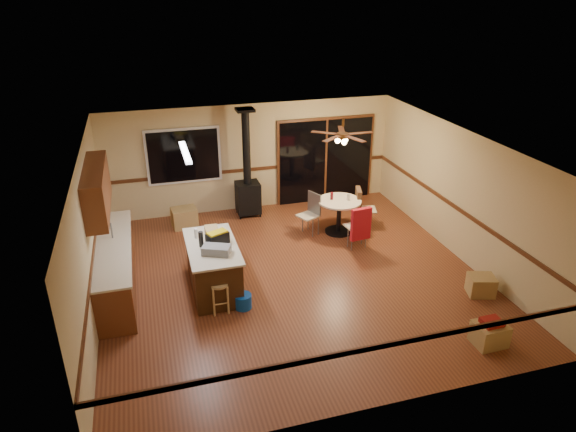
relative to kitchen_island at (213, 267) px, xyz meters
name	(u,v)px	position (x,y,z in m)	size (l,w,h in m)	color
floor	(292,276)	(1.50, 0.00, -0.45)	(7.00, 7.00, 0.00)	brown
ceiling	(293,146)	(1.50, 0.00, 2.15)	(7.00, 7.00, 0.00)	silver
wall_back	(251,157)	(1.50, 3.50, 0.85)	(7.00, 7.00, 0.00)	tan
wall_front	(375,329)	(1.50, -3.50, 0.85)	(7.00, 7.00, 0.00)	tan
wall_left	(89,240)	(-2.00, 0.00, 0.85)	(7.00, 7.00, 0.00)	tan
wall_right	(461,195)	(5.00, 0.00, 0.85)	(7.00, 7.00, 0.00)	tan
chair_rail	(293,230)	(1.50, 0.00, 0.55)	(7.00, 7.00, 0.08)	#4E2713
window	(184,156)	(-0.10, 3.45, 1.05)	(1.72, 0.10, 1.32)	black
sliding_door	(325,161)	(3.40, 3.45, 0.60)	(2.52, 0.10, 2.10)	black
lower_cabinets	(116,268)	(-1.70, 0.50, -0.02)	(0.60, 3.00, 0.86)	brown
countertop	(113,246)	(-1.70, 0.50, 0.43)	(0.64, 3.04, 0.04)	beige
upper_cabinets	(97,190)	(-1.83, 0.70, 1.45)	(0.35, 2.00, 0.80)	brown
kitchen_island	(213,267)	(0.00, 0.00, 0.00)	(0.88, 1.68, 0.90)	#3A210E
wood_stove	(248,187)	(1.30, 3.05, 0.28)	(0.55, 0.50, 2.52)	black
ceiling_fan	(342,137)	(3.05, 1.55, 1.76)	(0.24, 0.24, 0.55)	brown
fluorescent_strip	(185,152)	(-0.30, 0.30, 2.11)	(0.10, 1.20, 0.04)	white
toolbox_grey	(216,250)	(0.03, -0.33, 0.52)	(0.47, 0.26, 0.15)	slate
toolbox_black	(218,239)	(0.11, 0.02, 0.55)	(0.39, 0.21, 0.22)	black
toolbox_yellow_lid	(217,232)	(0.11, 0.02, 0.68)	(0.35, 0.19, 0.03)	gold
box_on_island	(212,233)	(0.05, 0.28, 0.55)	(0.23, 0.32, 0.21)	#A07E47
bottle_dark	(201,239)	(-0.18, 0.00, 0.59)	(0.08, 0.08, 0.29)	black
bottle_pink	(216,240)	(0.08, -0.03, 0.56)	(0.07, 0.07, 0.23)	#D84C8C
bottle_white	(196,233)	(-0.23, 0.37, 0.54)	(0.06, 0.06, 0.19)	white
bar_stool	(220,297)	(-0.01, -0.74, -0.18)	(0.30, 0.30, 0.56)	tan
blue_bucket	(243,301)	(0.38, -0.75, -0.33)	(0.31, 0.31, 0.25)	#0D49B7
dining_table	(339,211)	(3.05, 1.55, 0.08)	(0.97, 0.97, 0.78)	black
glass_red	(332,196)	(2.90, 1.65, 0.41)	(0.06, 0.06, 0.17)	#590C14
glass_cream	(348,197)	(3.23, 1.50, 0.40)	(0.07, 0.07, 0.15)	beige
chair_left	(311,209)	(2.45, 1.70, 0.14)	(0.53, 0.53, 0.51)	#C4B691
chair_near	(360,224)	(3.17, 0.67, 0.14)	(0.47, 0.51, 0.70)	#C4B691
chair_right	(359,204)	(3.57, 1.66, 0.14)	(0.56, 0.53, 0.70)	#C4B691
box_under_window	(184,218)	(-0.25, 2.83, -0.23)	(0.56, 0.45, 0.45)	#A07E47
box_corner_a	(490,334)	(3.87, -2.78, -0.27)	(0.49, 0.41, 0.37)	#A07E47
box_corner_b	(481,285)	(4.60, -1.52, -0.27)	(0.45, 0.39, 0.36)	#A07E47
box_small_red	(492,322)	(3.87, -2.78, -0.04)	(0.31, 0.25, 0.08)	maroon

